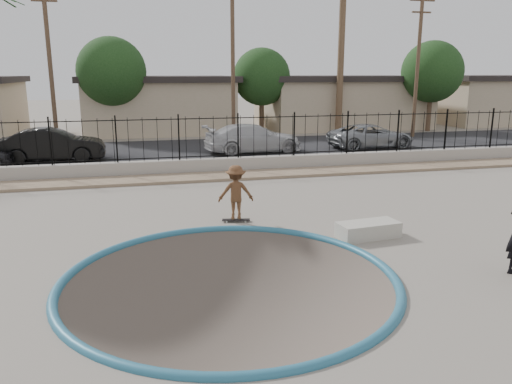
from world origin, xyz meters
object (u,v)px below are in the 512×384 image
object	(u,v)px
concrete_ledge	(368,230)
car_b	(52,145)
car_c	(253,138)
skateboard	(236,220)
skater	(236,196)
car_d	(371,136)

from	to	relation	value
concrete_ledge	car_b	xyz separation A→B (m)	(-9.59, 13.74, 0.62)
concrete_ledge	car_b	world-z (taller)	car_b
car_b	car_c	size ratio (longest dim) A/B	0.92
car_b	skateboard	bearing A→B (deg)	-151.57
skater	car_c	xyz separation A→B (m)	(3.33, 12.00, 0.01)
car_b	skater	bearing A→B (deg)	-151.57
car_c	concrete_ledge	bearing A→B (deg)	173.83
car_c	car_b	bearing A→B (deg)	87.30
skater	concrete_ledge	distance (m)	3.78
concrete_ledge	car_c	xyz separation A→B (m)	(0.27, 14.14, 0.58)
concrete_ledge	car_d	xyz separation A→B (m)	(7.03, 14.14, 0.50)
concrete_ledge	car_c	bearing A→B (deg)	88.91
car_c	skater	bearing A→B (deg)	159.40
skateboard	car_b	bearing A→B (deg)	131.00
skateboard	car_c	world-z (taller)	car_c
car_c	car_d	distance (m)	6.76
skateboard	skater	bearing A→B (deg)	101.60
car_d	car_c	bearing A→B (deg)	84.97
concrete_ledge	skater	bearing A→B (deg)	145.01
concrete_ledge	car_d	distance (m)	15.80
skateboard	concrete_ledge	size ratio (longest dim) A/B	0.51
skater	car_d	size ratio (longest dim) A/B	0.32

